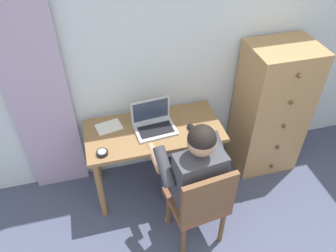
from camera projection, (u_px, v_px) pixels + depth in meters
The scene contains 10 objects.
wall_back at pixel (175, 50), 2.78m from camera, with size 4.80×0.05×2.50m, color silver.
curtain_panel at pixel (35, 86), 2.59m from camera, with size 0.48×0.03×2.25m, color #B29EBC.
desk at pixel (154, 139), 2.90m from camera, with size 1.16×0.55×0.72m.
dresser at pixel (271, 110), 3.13m from camera, with size 0.58×0.49×1.31m.
chair at pixel (200, 203), 2.53m from camera, with size 0.46×0.45×0.88m.
person_seated at pixel (192, 170), 2.54m from camera, with size 0.57×0.61×1.20m.
laptop at pixel (154, 123), 2.81m from camera, with size 0.36×0.28×0.24m.
computer_mouse at pixel (191, 128), 2.82m from camera, with size 0.06×0.10×0.03m, color black.
desk_clock at pixel (102, 153), 2.60m from camera, with size 0.09×0.09×0.03m.
notebook_pad at pixel (109, 127), 2.84m from camera, with size 0.21×0.15×0.01m, color silver.
Camera 1 is at (-0.70, -0.22, 2.59)m, focal length 35.68 mm.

